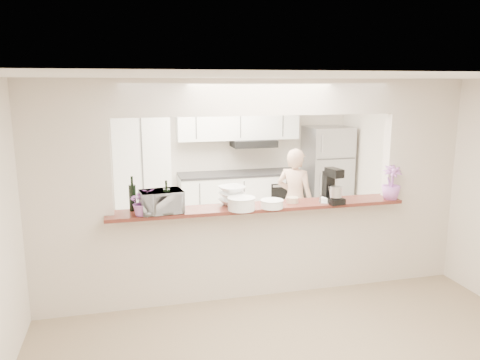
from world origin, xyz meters
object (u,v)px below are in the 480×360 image
object	(u,v)px
toaster_oven	(161,202)
person	(295,200)
stand_mixer	(332,187)
refrigerator	(327,174)

from	to	relation	value
toaster_oven	person	size ratio (longest dim) A/B	0.29
stand_mixer	toaster_oven	bearing A→B (deg)	178.93
refrigerator	person	bearing A→B (deg)	-129.64
stand_mixer	person	bearing A→B (deg)	86.47
person	refrigerator	bearing A→B (deg)	-87.51
toaster_oven	stand_mixer	size ratio (longest dim) A/B	1.08
refrigerator	person	world-z (taller)	refrigerator
stand_mixer	refrigerator	bearing A→B (deg)	66.66
refrigerator	person	size ratio (longest dim) A/B	1.12
refrigerator	toaster_oven	size ratio (longest dim) A/B	3.88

